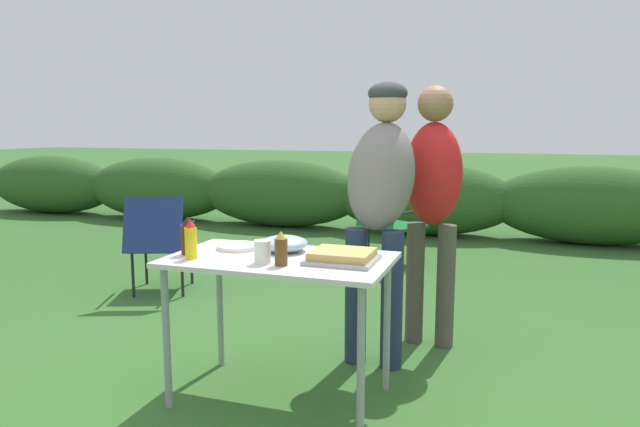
{
  "coord_description": "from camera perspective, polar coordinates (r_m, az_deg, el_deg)",
  "views": [
    {
      "loc": [
        1.07,
        -2.55,
        1.38
      ],
      "look_at": [
        0.04,
        0.5,
        0.89
      ],
      "focal_mm": 32.0,
      "sensor_mm": 36.0,
      "label": 1
    }
  ],
  "objects": [
    {
      "name": "plate_stack",
      "position": [
        3.06,
        -8.18,
        -3.29
      ],
      "size": [
        0.22,
        0.22,
        0.02
      ],
      "primitive_type": "cylinder",
      "color": "white",
      "rests_on": "folding_table"
    },
    {
      "name": "folding_table",
      "position": [
        2.86,
        -4.04,
        -5.89
      ],
      "size": [
        1.1,
        0.64,
        0.74
      ],
      "color": "silver",
      "rests_on": "ground"
    },
    {
      "name": "food_tray",
      "position": [
        2.73,
        2.26,
        -4.32
      ],
      "size": [
        0.33,
        0.29,
        0.06
      ],
      "color": "#9E9EA3",
      "rests_on": "folding_table"
    },
    {
      "name": "mustard_bottle",
      "position": [
        2.86,
        -12.79,
        -2.57
      ],
      "size": [
        0.06,
        0.06,
        0.2
      ],
      "color": "yellow",
      "rests_on": "folding_table"
    },
    {
      "name": "bbq_sauce_bottle",
      "position": [
        2.96,
        -13.06,
        -2.25
      ],
      "size": [
        0.07,
        0.07,
        0.19
      ],
      "color": "#562314",
      "rests_on": "folding_table"
    },
    {
      "name": "camp_chair_near_hedge",
      "position": [
        5.76,
        6.97,
        -0.56
      ],
      "size": [
        0.69,
        0.74,
        0.83
      ],
      "rotation": [
        0.0,
        0.0,
        -0.51
      ],
      "color": "#19602D",
      "rests_on": "ground"
    },
    {
      "name": "mixing_bowl",
      "position": [
        2.97,
        -3.62,
        -3.01
      ],
      "size": [
        0.25,
        0.25,
        0.08
      ],
      "primitive_type": "ellipsoid",
      "color": "#99B2CC",
      "rests_on": "folding_table"
    },
    {
      "name": "ground_plane",
      "position": [
        3.09,
        -3.9,
        -17.88
      ],
      "size": [
        60.0,
        60.0,
        0.0
      ],
      "primitive_type": "plane",
      "color": "#336028"
    },
    {
      "name": "paper_cup_stack",
      "position": [
        2.71,
        -5.79,
        -3.84
      ],
      "size": [
        0.08,
        0.08,
        0.11
      ],
      "primitive_type": "cylinder",
      "color": "white",
      "rests_on": "folding_table"
    },
    {
      "name": "beer_bottle",
      "position": [
        2.66,
        -3.91,
        -3.58
      ],
      "size": [
        0.06,
        0.06,
        0.16
      ],
      "color": "brown",
      "rests_on": "folding_table"
    },
    {
      "name": "standing_person_in_dark_puffer",
      "position": [
        3.6,
        11.21,
        2.11
      ],
      "size": [
        0.38,
        0.29,
        1.63
      ],
      "rotation": [
        0.0,
        0.0,
        -0.09
      ],
      "color": "#4C473D",
      "rests_on": "ground"
    },
    {
      "name": "shrub_hedge",
      "position": [
        7.49,
        10.27,
        1.46
      ],
      "size": [
        14.4,
        0.9,
        0.93
      ],
      "color": "#2D5623",
      "rests_on": "ground"
    },
    {
      "name": "camp_chair_green_behind_table",
      "position": [
        4.89,
        -15.81,
        -2.46
      ],
      "size": [
        0.64,
        0.71,
        0.83
      ],
      "rotation": [
        0.0,
        0.0,
        0.36
      ],
      "color": "navy",
      "rests_on": "ground"
    },
    {
      "name": "standing_person_in_gray_fleece",
      "position": [
        3.33,
        6.06,
        2.34
      ],
      "size": [
        0.42,
        0.52,
        1.64
      ],
      "rotation": [
        0.0,
        0.0,
        -0.05
      ],
      "color": "#232D4C",
      "rests_on": "ground"
    }
  ]
}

